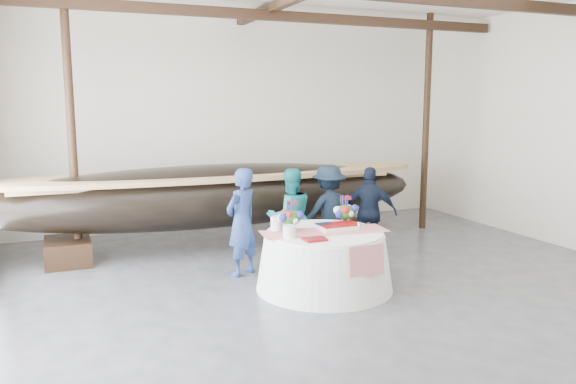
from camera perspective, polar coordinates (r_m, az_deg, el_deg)
name	(u,v)px	position (r m, az deg, el deg)	size (l,w,h in m)	color
floor	(383,316)	(7.44, 9.62, -12.33)	(10.00, 12.00, 0.01)	#3D3D42
wall_back	(240,123)	(12.43, -4.91, 7.02)	(10.00, 0.02, 4.50)	silver
pavilion_structure	(361,0)	(7.66, 7.47, 18.81)	(9.80, 11.76, 4.50)	black
longboat_display	(212,196)	(10.38, -7.68, -0.36)	(8.41, 1.68, 1.58)	black
banquet_table	(324,260)	(8.26, 3.71, -6.91)	(1.99, 1.99, 0.85)	silver
tabletop_items	(318,220)	(8.24, 3.10, -2.81)	(1.89, 0.96, 0.40)	red
guest_woman_blue	(242,222)	(8.80, -4.73, -3.05)	(0.62, 0.41, 1.70)	navy
guest_woman_teal	(290,217)	(9.35, 0.22, -2.54)	(0.79, 0.62, 1.63)	teal
guest_man_left	(329,212)	(9.79, 4.16, -2.00)	(1.06, 0.61, 1.63)	black
guest_man_right	(370,212)	(9.92, 8.33, -2.04)	(0.93, 0.39, 1.59)	black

